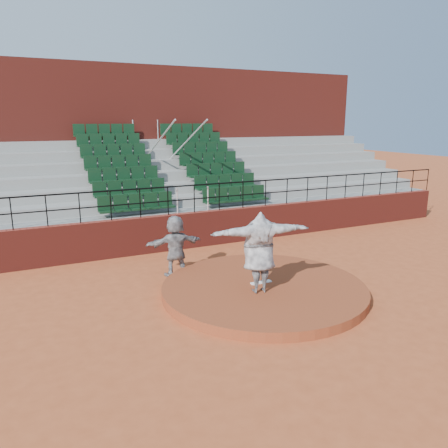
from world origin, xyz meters
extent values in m
plane|color=#B04F27|center=(0.00, 0.00, 0.00)|extent=(90.00, 90.00, 0.00)
cylinder|color=brown|center=(0.00, 0.00, 0.12)|extent=(5.50, 5.50, 0.25)
cube|color=white|center=(0.00, 0.15, 0.27)|extent=(0.60, 0.15, 0.03)
cube|color=maroon|center=(0.00, 5.00, 0.65)|extent=(24.00, 0.30, 1.30)
cylinder|color=black|center=(0.00, 5.00, 2.30)|extent=(24.00, 0.05, 0.05)
cylinder|color=black|center=(0.00, 5.00, 1.80)|extent=(24.00, 0.04, 0.04)
cylinder|color=black|center=(-6.00, 5.00, 1.80)|extent=(0.04, 0.04, 1.00)
cylinder|color=black|center=(-5.00, 5.00, 1.80)|extent=(0.04, 0.04, 1.00)
cylinder|color=black|center=(-4.00, 5.00, 1.80)|extent=(0.04, 0.04, 1.00)
cylinder|color=black|center=(-3.00, 5.00, 1.80)|extent=(0.04, 0.04, 1.00)
cylinder|color=black|center=(-2.00, 5.00, 1.80)|extent=(0.04, 0.04, 1.00)
cylinder|color=black|center=(-1.00, 5.00, 1.80)|extent=(0.04, 0.04, 1.00)
cylinder|color=black|center=(0.00, 5.00, 1.80)|extent=(0.04, 0.04, 1.00)
cylinder|color=black|center=(1.00, 5.00, 1.80)|extent=(0.04, 0.04, 1.00)
cylinder|color=black|center=(2.00, 5.00, 1.80)|extent=(0.04, 0.04, 1.00)
cylinder|color=black|center=(3.00, 5.00, 1.80)|extent=(0.04, 0.04, 1.00)
cylinder|color=black|center=(4.00, 5.00, 1.80)|extent=(0.04, 0.04, 1.00)
cylinder|color=black|center=(5.00, 5.00, 1.80)|extent=(0.04, 0.04, 1.00)
cylinder|color=black|center=(6.00, 5.00, 1.80)|extent=(0.04, 0.04, 1.00)
cylinder|color=black|center=(7.00, 5.00, 1.80)|extent=(0.04, 0.04, 1.00)
cylinder|color=black|center=(8.00, 5.00, 1.80)|extent=(0.04, 0.04, 1.00)
cylinder|color=black|center=(9.00, 5.00, 1.80)|extent=(0.04, 0.04, 1.00)
cylinder|color=black|center=(10.00, 5.00, 1.80)|extent=(0.04, 0.04, 1.00)
cylinder|color=black|center=(11.00, 5.00, 1.80)|extent=(0.04, 0.04, 1.00)
cylinder|color=black|center=(12.00, 5.00, 1.80)|extent=(0.04, 0.04, 1.00)
cube|color=gray|center=(0.00, 5.58, 0.65)|extent=(24.00, 0.85, 1.30)
cube|color=black|center=(-1.98, 5.59, 1.66)|extent=(2.75, 0.48, 0.72)
cube|color=black|center=(1.98, 5.59, 1.66)|extent=(2.75, 0.48, 0.72)
cube|color=gray|center=(0.00, 6.43, 0.85)|extent=(24.00, 0.85, 1.70)
cube|color=black|center=(-1.98, 6.44, 2.06)|extent=(2.75, 0.48, 0.72)
cube|color=black|center=(1.98, 6.44, 2.06)|extent=(2.75, 0.48, 0.72)
cube|color=gray|center=(0.00, 7.28, 1.05)|extent=(24.00, 0.85, 2.10)
cube|color=black|center=(-1.98, 7.29, 2.46)|extent=(2.75, 0.48, 0.72)
cube|color=black|center=(1.98, 7.29, 2.46)|extent=(2.75, 0.48, 0.72)
cube|color=gray|center=(0.00, 8.12, 1.25)|extent=(24.00, 0.85, 2.50)
cube|color=black|center=(-1.98, 8.13, 2.86)|extent=(2.75, 0.48, 0.72)
cube|color=black|center=(1.98, 8.13, 2.86)|extent=(2.75, 0.48, 0.72)
cube|color=gray|center=(0.00, 8.97, 1.45)|extent=(24.00, 0.85, 2.90)
cube|color=black|center=(-1.98, 8.98, 3.26)|extent=(2.75, 0.48, 0.72)
cube|color=black|center=(1.98, 8.98, 3.26)|extent=(2.75, 0.48, 0.72)
cube|color=gray|center=(0.00, 9.82, 1.65)|extent=(24.00, 0.85, 3.30)
cube|color=black|center=(-1.98, 9.83, 3.66)|extent=(2.75, 0.48, 0.72)
cube|color=black|center=(1.98, 9.83, 3.66)|extent=(2.75, 0.48, 0.72)
cube|color=gray|center=(0.00, 10.68, 1.85)|extent=(24.00, 0.85, 3.70)
cube|color=black|center=(-1.98, 10.69, 4.06)|extent=(2.75, 0.48, 0.72)
cube|color=black|center=(1.98, 10.69, 4.06)|extent=(2.75, 0.48, 0.72)
cylinder|color=silver|center=(-0.60, 8.12, 3.40)|extent=(0.06, 5.97, 2.46)
cylinder|color=silver|center=(0.60, 8.12, 3.40)|extent=(0.06, 5.97, 2.46)
cube|color=maroon|center=(0.00, 12.60, 3.55)|extent=(24.00, 3.00, 7.10)
imported|color=black|center=(-0.36, -0.34, 1.31)|extent=(2.68, 1.13, 2.11)
imported|color=black|center=(-1.66, 2.40, 0.93)|extent=(1.73, 0.58, 1.85)
camera|label=1|loc=(-5.76, -9.54, 4.58)|focal=35.00mm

